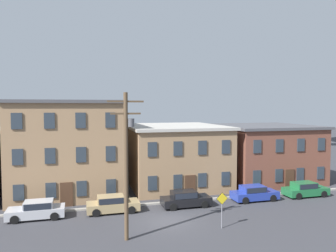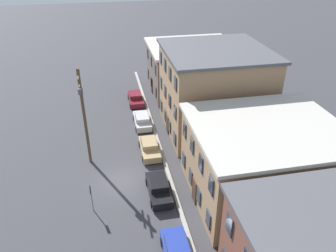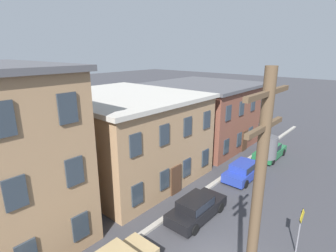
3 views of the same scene
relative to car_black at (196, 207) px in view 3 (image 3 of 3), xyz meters
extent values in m
cube|color=#9E998E|center=(-2.36, 1.38, -0.67)|extent=(56.00, 0.36, 0.16)
cube|color=#2D3842|center=(-8.95, 2.82, 3.90)|extent=(0.90, 0.10, 1.40)
cube|color=#2D3842|center=(-8.95, 2.82, 7.00)|extent=(0.90, 0.10, 1.40)
cube|color=#2D3842|center=(-6.32, 2.82, 0.80)|extent=(0.90, 0.10, 1.40)
cube|color=#2D3842|center=(-6.32, 2.82, 3.90)|extent=(0.90, 0.10, 1.40)
cube|color=#2D3842|center=(-6.32, 2.82, 7.00)|extent=(0.90, 0.10, 1.40)
cube|color=#9E7A56|center=(1.46, 8.69, 2.52)|extent=(10.21, 11.61, 6.54)
cube|color=#B7B2A8|center=(1.46, 8.69, 5.94)|extent=(10.71, 12.11, 0.30)
cube|color=#2D3842|center=(-2.37, 2.82, 0.89)|extent=(0.90, 0.10, 1.40)
cube|color=#2D3842|center=(-2.37, 2.82, 4.15)|extent=(0.90, 0.10, 1.40)
cube|color=#2D3842|center=(0.18, 2.82, 0.89)|extent=(0.90, 0.10, 1.40)
cube|color=#2D3842|center=(0.18, 2.82, 4.15)|extent=(0.90, 0.10, 1.40)
cube|color=#2D3842|center=(2.73, 2.82, 0.89)|extent=(0.90, 0.10, 1.40)
cube|color=#2D3842|center=(2.73, 2.82, 4.15)|extent=(0.90, 0.10, 1.40)
cube|color=#2D3842|center=(5.29, 2.82, 0.89)|extent=(0.90, 0.10, 1.40)
cube|color=#2D3842|center=(5.29, 2.82, 4.15)|extent=(0.90, 0.10, 1.40)
cube|color=#472D1E|center=(1.46, 2.82, 0.35)|extent=(1.10, 0.10, 2.20)
cube|color=brown|center=(12.85, 8.15, 2.46)|extent=(10.63, 10.53, 6.42)
cube|color=#4C4C51|center=(12.85, 8.15, 5.82)|extent=(11.13, 11.03, 0.30)
cube|color=#2D3842|center=(8.87, 2.82, 0.86)|extent=(0.90, 0.10, 1.40)
cube|color=#2D3842|center=(8.87, 2.82, 4.06)|extent=(0.90, 0.10, 1.40)
cube|color=#2D3842|center=(11.52, 2.82, 0.86)|extent=(0.90, 0.10, 1.40)
cube|color=#2D3842|center=(11.52, 2.82, 4.06)|extent=(0.90, 0.10, 1.40)
cube|color=#2D3842|center=(14.18, 2.82, 0.86)|extent=(0.90, 0.10, 1.40)
cube|color=#2D3842|center=(14.18, 2.82, 4.06)|extent=(0.90, 0.10, 1.40)
cube|color=#2D3842|center=(16.83, 2.82, 0.86)|extent=(0.90, 0.10, 1.40)
cube|color=#2D3842|center=(16.83, 2.82, 4.06)|extent=(0.90, 0.10, 1.40)
cube|color=#472D1E|center=(12.85, 2.82, 0.35)|extent=(1.10, 0.10, 2.20)
cylinder|color=black|center=(-4.96, 1.00, -0.42)|extent=(0.66, 0.22, 0.66)
cube|color=black|center=(0.07, 0.00, -0.22)|extent=(4.40, 1.80, 0.70)
cube|color=black|center=(-0.13, 0.00, 0.41)|extent=(2.20, 1.51, 0.55)
cube|color=#1E232D|center=(-0.13, 0.00, 0.41)|extent=(2.02, 1.58, 0.48)
cylinder|color=black|center=(1.52, 0.85, -0.42)|extent=(0.66, 0.22, 0.66)
cylinder|color=black|center=(1.52, -0.85, -0.42)|extent=(0.66, 0.22, 0.66)
cylinder|color=black|center=(-1.38, 0.85, -0.42)|extent=(0.66, 0.22, 0.66)
cylinder|color=black|center=(-1.38, -0.85, -0.42)|extent=(0.66, 0.22, 0.66)
cube|color=#233899|center=(7.04, 0.13, -0.22)|extent=(4.40, 1.80, 0.70)
cube|color=#233899|center=(6.84, 0.13, 0.41)|extent=(2.20, 1.51, 0.55)
cube|color=#1E232D|center=(6.84, 0.13, 0.41)|extent=(2.02, 1.58, 0.48)
cylinder|color=black|center=(8.49, 0.98, -0.42)|extent=(0.66, 0.22, 0.66)
cylinder|color=black|center=(8.49, -0.72, -0.42)|extent=(0.66, 0.22, 0.66)
cylinder|color=black|center=(5.59, 0.98, -0.42)|extent=(0.66, 0.22, 0.66)
cylinder|color=black|center=(5.59, -0.72, -0.42)|extent=(0.66, 0.22, 0.66)
cube|color=#1E6638|center=(12.73, 0.08, -0.22)|extent=(4.40, 1.80, 0.70)
cube|color=#1E6638|center=(12.53, 0.08, 0.41)|extent=(2.20, 1.51, 0.55)
cube|color=#1E232D|center=(12.53, 0.08, 0.41)|extent=(2.02, 1.58, 0.48)
cylinder|color=black|center=(14.18, 0.93, -0.42)|extent=(0.66, 0.22, 0.66)
cylinder|color=black|center=(14.18, -0.77, -0.42)|extent=(0.66, 0.22, 0.66)
cylinder|color=black|center=(11.28, 0.93, -0.42)|extent=(0.66, 0.22, 0.66)
cylinder|color=black|center=(11.28, -0.77, -0.42)|extent=(0.66, 0.22, 0.66)
cylinder|color=slate|center=(0.96, -5.70, 0.52)|extent=(0.08, 0.08, 2.53)
cube|color=yellow|center=(0.96, -5.73, 1.48)|extent=(0.85, 0.03, 0.85)
cube|color=black|center=(0.96, -5.72, 1.48)|extent=(0.91, 0.02, 0.91)
cube|color=brown|center=(-6.12, -5.94, 8.57)|extent=(2.40, 0.12, 0.12)
cube|color=brown|center=(-6.12, -5.94, 7.77)|extent=(2.00, 0.12, 0.12)
cylinder|color=#515156|center=(-5.77, -5.94, 7.17)|extent=(0.44, 0.44, 0.55)
camera|label=1|loc=(-9.12, -27.48, 8.22)|focal=35.00mm
camera|label=2|loc=(21.93, -3.57, 18.99)|focal=35.00mm
camera|label=3|loc=(-12.04, -8.06, 9.49)|focal=28.00mm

